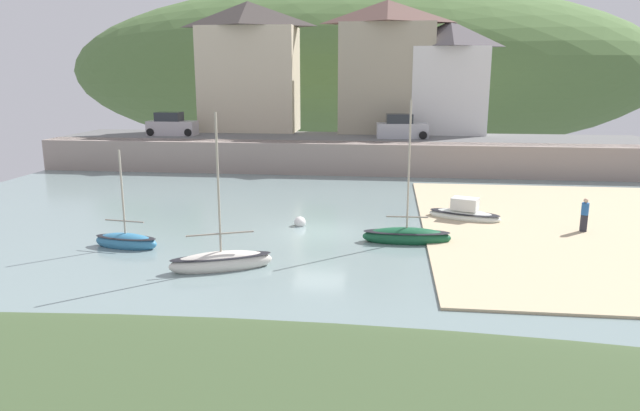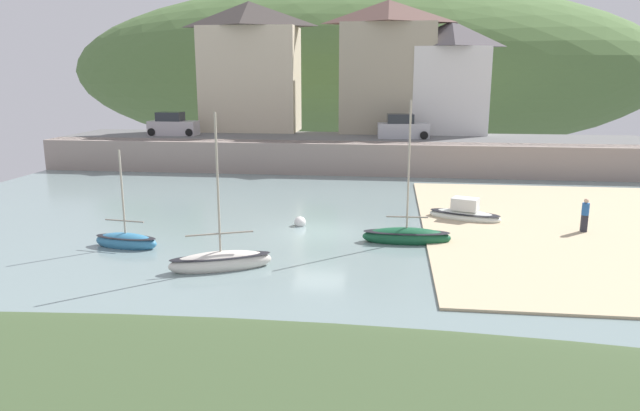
# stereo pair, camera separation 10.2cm
# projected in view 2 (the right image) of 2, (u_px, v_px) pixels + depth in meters

# --- Properties ---
(ground) EXTENTS (48.00, 41.00, 0.61)m
(ground) POSITION_uv_depth(u_px,v_px,m) (327.00, 307.00, 18.41)
(ground) COLOR gray
(quay_seawall) EXTENTS (48.00, 9.40, 2.40)m
(quay_seawall) POSITION_uv_depth(u_px,v_px,m) (347.00, 155.00, 44.50)
(quay_seawall) COLOR gray
(quay_seawall) RESTS_ON ground
(hillside_backdrop) EXTENTS (80.00, 44.00, 22.60)m
(hillside_backdrop) POSITION_uv_depth(u_px,v_px,m) (360.00, 71.00, 79.65)
(hillside_backdrop) COLOR #52733C
(hillside_backdrop) RESTS_ON ground
(waterfront_building_left) EXTENTS (8.84, 4.91, 11.33)m
(waterfront_building_left) POSITION_uv_depth(u_px,v_px,m) (250.00, 67.00, 51.54)
(waterfront_building_left) COLOR beige
(waterfront_building_left) RESTS_ON ground
(waterfront_building_centre) EXTENTS (8.38, 4.90, 11.27)m
(waterfront_building_centre) POSITION_uv_depth(u_px,v_px,m) (387.00, 67.00, 50.11)
(waterfront_building_centre) COLOR tan
(waterfront_building_centre) RESTS_ON ground
(waterfront_building_right) EXTENTS (6.63, 5.03, 9.52)m
(waterfront_building_right) POSITION_uv_depth(u_px,v_px,m) (449.00, 77.00, 49.68)
(waterfront_building_right) COLOR silver
(waterfront_building_right) RESTS_ON ground
(fishing_boat_green) EXTENTS (4.02, 1.23, 6.58)m
(fishing_boat_green) POSITION_uv_depth(u_px,v_px,m) (406.00, 236.00, 26.06)
(fishing_boat_green) COLOR #175633
(fishing_boat_green) RESTS_ON ground
(sailboat_far_left) EXTENTS (4.09, 2.46, 6.31)m
(sailboat_far_left) POSITION_uv_depth(u_px,v_px,m) (221.00, 261.00, 22.47)
(sailboat_far_left) COLOR silver
(sailboat_far_left) RESTS_ON ground
(dinghy_open_wooden) EXTENTS (3.08, 1.34, 4.50)m
(dinghy_open_wooden) POSITION_uv_depth(u_px,v_px,m) (126.00, 241.00, 25.36)
(dinghy_open_wooden) COLOR teal
(dinghy_open_wooden) RESTS_ON ground
(rowboat_small_beached) EXTENTS (3.97, 2.57, 1.35)m
(rowboat_small_beached) POSITION_uv_depth(u_px,v_px,m) (465.00, 214.00, 30.04)
(rowboat_small_beached) COLOR white
(rowboat_small_beached) RESTS_ON ground
(parked_car_near_slipway) EXTENTS (4.12, 1.82, 1.95)m
(parked_car_near_slipway) POSITION_uv_depth(u_px,v_px,m) (173.00, 126.00, 48.96)
(parked_car_near_slipway) COLOR #B9B2B5
(parked_car_near_slipway) RESTS_ON ground
(parked_car_by_wall) EXTENTS (4.21, 1.98, 1.95)m
(parked_car_by_wall) POSITION_uv_depth(u_px,v_px,m) (402.00, 128.00, 46.69)
(parked_car_by_wall) COLOR #B3B5BA
(parked_car_by_wall) RESTS_ON ground
(person_on_slipway) EXTENTS (0.34, 0.34, 1.62)m
(person_on_slipway) POSITION_uv_depth(u_px,v_px,m) (585.00, 214.00, 27.34)
(person_on_slipway) COLOR #282833
(person_on_slipway) RESTS_ON ground
(mooring_buoy) EXTENTS (0.59, 0.59, 0.59)m
(mooring_buoy) POSITION_uv_depth(u_px,v_px,m) (300.00, 222.00, 28.98)
(mooring_buoy) COLOR silver
(mooring_buoy) RESTS_ON ground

